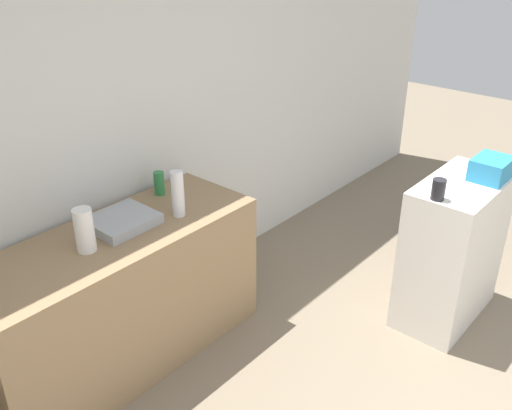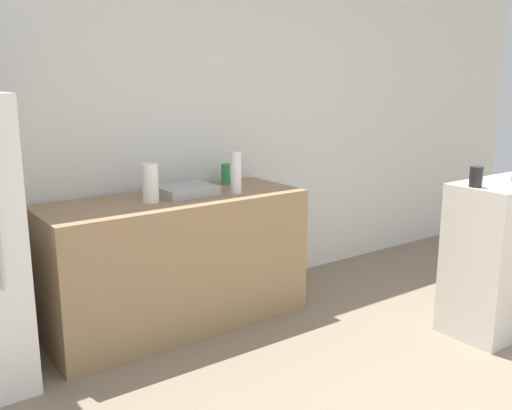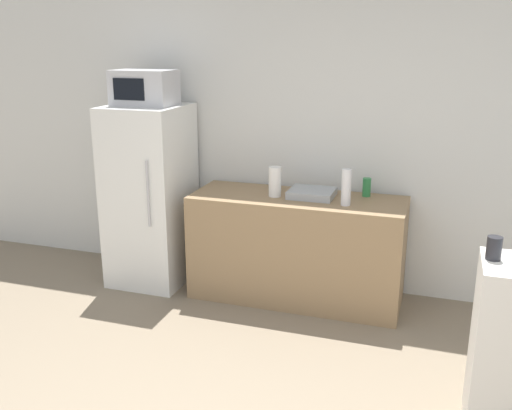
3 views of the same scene
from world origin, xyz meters
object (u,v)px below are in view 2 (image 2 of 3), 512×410
object	(u,v)px
jar	(476,177)
paper_towel_roll	(150,183)
bottle_short	(226,174)
bottle_tall	(236,172)

from	to	relation	value
jar	paper_towel_roll	bearing A→B (deg)	141.78
bottle_short	bottle_tall	bearing A→B (deg)	-110.67
bottle_tall	bottle_short	bearing A→B (deg)	69.33
bottle_tall	paper_towel_roll	world-z (taller)	bottle_tall
bottle_tall	paper_towel_roll	distance (m)	0.59
bottle_short	paper_towel_roll	xyz separation A→B (m)	(-0.70, -0.23, 0.05)
bottle_tall	jar	world-z (taller)	bottle_tall
bottle_tall	jar	xyz separation A→B (m)	(0.97, -1.15, 0.03)
bottle_tall	bottle_short	size ratio (longest dim) A/B	1.86
paper_towel_roll	jar	bearing A→B (deg)	-38.22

